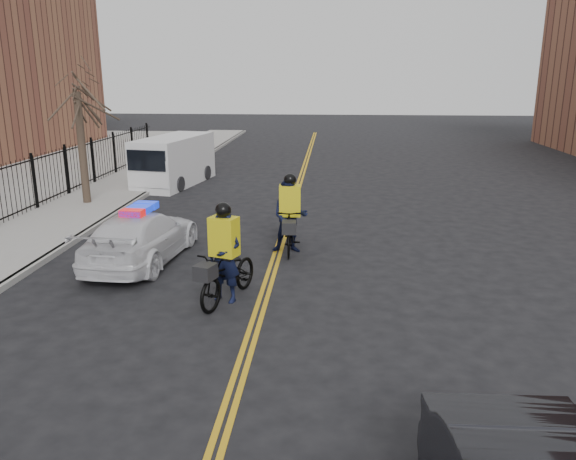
% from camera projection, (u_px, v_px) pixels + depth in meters
% --- Properties ---
extents(ground, '(120.00, 120.00, 0.00)m').
position_uv_depth(ground, '(253.00, 331.00, 10.70)').
color(ground, black).
rests_on(ground, ground).
extents(center_line_left, '(0.10, 60.00, 0.01)m').
position_uv_depth(center_line_left, '(284.00, 224.00, 18.39)').
color(center_line_left, gold).
rests_on(center_line_left, ground).
extents(center_line_right, '(0.10, 60.00, 0.01)m').
position_uv_depth(center_line_right, '(289.00, 224.00, 18.38)').
color(center_line_right, gold).
rests_on(center_line_right, ground).
extents(sidewalk, '(3.00, 60.00, 0.15)m').
position_uv_depth(sidewalk, '(65.00, 217.00, 18.93)').
color(sidewalk, gray).
rests_on(sidewalk, ground).
extents(curb, '(0.20, 60.00, 0.15)m').
position_uv_depth(curb, '(109.00, 218.00, 18.81)').
color(curb, gray).
rests_on(curb, ground).
extents(iron_fence, '(0.12, 28.00, 2.00)m').
position_uv_depth(iron_fence, '(19.00, 190.00, 18.79)').
color(iron_fence, black).
rests_on(iron_fence, ground).
extents(street_tree, '(3.20, 3.20, 4.80)m').
position_uv_depth(street_tree, '(78.00, 109.00, 19.93)').
color(street_tree, '#352A1F').
rests_on(street_tree, sidewalk).
extents(police_cruiser, '(2.20, 4.70, 1.49)m').
position_uv_depth(police_cruiser, '(141.00, 237.00, 14.55)').
color(police_cruiser, white).
rests_on(police_cruiser, ground).
extents(cargo_van, '(2.65, 5.27, 2.11)m').
position_uv_depth(cargo_van, '(173.00, 162.00, 24.61)').
color(cargo_van, silver).
rests_on(cargo_van, ground).
extents(cyclist_near, '(1.46, 2.35, 2.18)m').
position_uv_depth(cyclist_near, '(225.00, 267.00, 11.98)').
color(cyclist_near, black).
rests_on(cyclist_near, ground).
extents(cyclist_far, '(1.01, 2.19, 2.19)m').
position_uv_depth(cyclist_far, '(290.00, 222.00, 15.28)').
color(cyclist_far, black).
rests_on(cyclist_far, ground).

